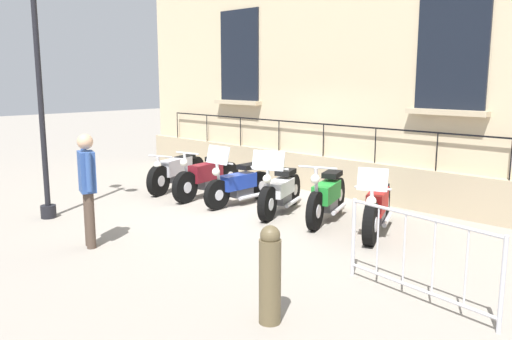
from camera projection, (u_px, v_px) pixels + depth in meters
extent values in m
plane|color=gray|center=(256.00, 209.00, 10.49)|extent=(60.00, 60.00, 0.00)
cube|color=tan|center=(324.00, 174.00, 11.98)|extent=(0.20, 12.79, 0.84)
cube|color=black|center=(452.00, 47.00, 9.61)|extent=(0.06, 1.35, 2.29)
cube|color=tan|center=(446.00, 112.00, 9.76)|extent=(0.24, 1.55, 0.10)
cube|color=black|center=(239.00, 56.00, 13.48)|extent=(0.06, 1.35, 2.29)
cube|color=tan|center=(237.00, 102.00, 13.63)|extent=(0.24, 1.55, 0.10)
cube|color=black|center=(324.00, 124.00, 11.75)|extent=(0.03, 10.74, 0.03)
cylinder|color=black|center=(177.00, 125.00, 15.51)|extent=(0.02, 0.02, 0.73)
cylinder|color=black|center=(207.00, 128.00, 14.58)|extent=(0.02, 0.02, 0.73)
cylinder|color=black|center=(240.00, 132.00, 13.66)|extent=(0.02, 0.02, 0.73)
cylinder|color=black|center=(279.00, 136.00, 12.74)|extent=(0.02, 0.02, 0.73)
cylinder|color=black|center=(323.00, 140.00, 11.81)|extent=(0.02, 0.02, 0.73)
cylinder|color=black|center=(375.00, 146.00, 10.89)|extent=(0.02, 0.02, 0.73)
cylinder|color=black|center=(437.00, 152.00, 9.97)|extent=(0.02, 0.02, 0.73)
cylinder|color=black|center=(511.00, 160.00, 9.04)|extent=(0.02, 0.02, 0.73)
cylinder|color=black|center=(158.00, 181.00, 11.64)|extent=(0.70, 0.36, 0.68)
cylinder|color=silver|center=(158.00, 181.00, 11.64)|extent=(0.28, 0.24, 0.24)
cylinder|color=black|center=(195.00, 170.00, 12.97)|extent=(0.70, 0.36, 0.68)
cylinder|color=silver|center=(195.00, 170.00, 12.97)|extent=(0.28, 0.24, 0.24)
cube|color=#B2B2BC|center=(176.00, 166.00, 12.22)|extent=(1.00, 0.57, 0.36)
cube|color=#4C4C51|center=(179.00, 176.00, 12.35)|extent=(0.62, 0.40, 0.24)
cube|color=black|center=(185.00, 158.00, 12.54)|extent=(0.59, 0.41, 0.10)
cylinder|color=silver|center=(159.00, 169.00, 11.64)|extent=(0.17, 0.11, 0.55)
cylinder|color=silver|center=(160.00, 156.00, 11.63)|extent=(0.23, 0.60, 0.04)
sphere|color=white|center=(157.00, 165.00, 11.56)|extent=(0.16, 0.16, 0.16)
cylinder|color=silver|center=(189.00, 180.00, 12.48)|extent=(0.84, 0.35, 0.08)
cylinder|color=black|center=(185.00, 187.00, 10.98)|extent=(0.68, 0.26, 0.67)
cylinder|color=silver|center=(185.00, 187.00, 10.98)|extent=(0.26, 0.20, 0.23)
cylinder|color=black|center=(228.00, 176.00, 12.20)|extent=(0.68, 0.26, 0.67)
cylinder|color=silver|center=(228.00, 176.00, 12.20)|extent=(0.26, 0.20, 0.23)
cube|color=maroon|center=(206.00, 172.00, 11.51)|extent=(0.93, 0.43, 0.37)
cube|color=#4C4C51|center=(209.00, 183.00, 11.64)|extent=(0.57, 0.31, 0.23)
cube|color=black|center=(216.00, 158.00, 11.76)|extent=(0.54, 0.33, 0.10)
cylinder|color=silver|center=(186.00, 170.00, 10.95)|extent=(0.17, 0.09, 0.72)
cylinder|color=silver|center=(187.00, 153.00, 10.93)|extent=(0.14, 0.59, 0.04)
sphere|color=white|center=(184.00, 162.00, 10.87)|extent=(0.16, 0.16, 0.16)
cylinder|color=silver|center=(219.00, 187.00, 11.72)|extent=(0.81, 0.23, 0.08)
cylinder|color=black|center=(217.00, 195.00, 10.42)|extent=(0.61, 0.13, 0.61)
cylinder|color=silver|center=(217.00, 195.00, 10.42)|extent=(0.22, 0.14, 0.21)
cylinder|color=black|center=(260.00, 185.00, 11.32)|extent=(0.61, 0.13, 0.61)
cylinder|color=silver|center=(260.00, 185.00, 11.32)|extent=(0.22, 0.14, 0.21)
cube|color=#1E389E|center=(238.00, 181.00, 10.80)|extent=(0.84, 0.34, 0.30)
cube|color=#4C4C51|center=(241.00, 191.00, 10.91)|extent=(0.50, 0.27, 0.21)
cube|color=black|center=(249.00, 166.00, 11.00)|extent=(0.47, 0.30, 0.10)
cylinder|color=silver|center=(219.00, 178.00, 10.40)|extent=(0.16, 0.06, 0.65)
cylinder|color=silver|center=(220.00, 162.00, 10.38)|extent=(0.05, 0.71, 0.04)
sphere|color=white|center=(216.00, 172.00, 10.33)|extent=(0.16, 0.16, 0.16)
cylinder|color=silver|center=(252.00, 196.00, 10.93)|extent=(0.75, 0.09, 0.08)
cube|color=silver|center=(218.00, 155.00, 10.31)|extent=(0.13, 0.58, 0.36)
cylinder|color=black|center=(267.00, 204.00, 9.58)|extent=(0.65, 0.37, 0.65)
cylinder|color=silver|center=(267.00, 204.00, 9.58)|extent=(0.27, 0.23, 0.23)
cylinder|color=black|center=(292.00, 189.00, 10.83)|extent=(0.65, 0.37, 0.65)
cylinder|color=silver|center=(292.00, 189.00, 10.83)|extent=(0.27, 0.23, 0.23)
cube|color=silver|center=(280.00, 188.00, 10.13)|extent=(0.88, 0.61, 0.28)
cube|color=#4C4C51|center=(281.00, 197.00, 10.26)|extent=(0.55, 0.43, 0.23)
cube|color=black|center=(286.00, 172.00, 10.39)|extent=(0.53, 0.45, 0.10)
cylinder|color=silver|center=(268.00, 186.00, 9.57)|extent=(0.17, 0.11, 0.66)
cylinder|color=silver|center=(270.00, 168.00, 9.56)|extent=(0.30, 0.70, 0.04)
sphere|color=white|center=(267.00, 179.00, 9.48)|extent=(0.16, 0.16, 0.16)
cylinder|color=silver|center=(293.00, 202.00, 10.35)|extent=(0.71, 0.34, 0.08)
cube|color=silver|center=(268.00, 160.00, 9.48)|extent=(0.33, 0.61, 0.36)
cylinder|color=black|center=(315.00, 211.00, 9.02)|extent=(0.68, 0.34, 0.68)
cylinder|color=silver|center=(315.00, 211.00, 9.02)|extent=(0.27, 0.21, 0.24)
cylinder|color=black|center=(337.00, 195.00, 10.27)|extent=(0.68, 0.34, 0.68)
cylinder|color=silver|center=(337.00, 195.00, 10.27)|extent=(0.27, 0.21, 0.24)
cube|color=#1E842D|center=(326.00, 192.00, 9.56)|extent=(0.91, 0.58, 0.33)
cube|color=#4C4C51|center=(328.00, 204.00, 9.70)|extent=(0.57, 0.41, 0.24)
cube|color=black|center=(332.00, 174.00, 9.83)|extent=(0.54, 0.43, 0.10)
cylinder|color=silver|center=(316.00, 189.00, 9.00)|extent=(0.17, 0.11, 0.75)
cylinder|color=silver|center=(318.00, 167.00, 8.98)|extent=(0.27, 0.66, 0.04)
sphere|color=white|center=(315.00, 179.00, 8.90)|extent=(0.16, 0.16, 0.16)
cylinder|color=silver|center=(339.00, 209.00, 9.79)|extent=(0.75, 0.34, 0.08)
cylinder|color=black|center=(371.00, 224.00, 8.21)|extent=(0.69, 0.41, 0.68)
cylinder|color=silver|center=(371.00, 224.00, 8.21)|extent=(0.29, 0.26, 0.24)
cylinder|color=black|center=(383.00, 204.00, 9.54)|extent=(0.69, 0.41, 0.68)
cylinder|color=silver|center=(383.00, 204.00, 9.54)|extent=(0.29, 0.26, 0.24)
cube|color=red|center=(377.00, 201.00, 8.79)|extent=(0.92, 0.59, 0.36)
cube|color=#4C4C51|center=(378.00, 214.00, 8.93)|extent=(0.57, 0.40, 0.24)
cube|color=black|center=(381.00, 189.00, 9.10)|extent=(0.55, 0.41, 0.10)
cylinder|color=silver|center=(372.00, 206.00, 8.20)|extent=(0.17, 0.12, 0.56)
cylinder|color=silver|center=(373.00, 188.00, 8.20)|extent=(0.26, 0.54, 0.04)
sphere|color=white|center=(371.00, 201.00, 8.12)|extent=(0.16, 0.16, 0.16)
cylinder|color=silver|center=(387.00, 219.00, 9.05)|extent=(0.77, 0.39, 0.08)
cube|color=silver|center=(373.00, 179.00, 8.12)|extent=(0.30, 0.48, 0.36)
cylinder|color=black|center=(48.00, 211.00, 9.85)|extent=(0.28, 0.28, 0.24)
cylinder|color=black|center=(40.00, 94.00, 9.47)|extent=(0.10, 0.10, 4.61)
cylinder|color=#B7B7BF|center=(353.00, 237.00, 6.92)|extent=(0.05, 0.05, 1.05)
cylinder|color=#B7B7BF|center=(502.00, 285.00, 5.33)|extent=(0.05, 0.05, 1.05)
cylinder|color=#B7B7BF|center=(421.00, 217.00, 6.04)|extent=(0.34, 2.01, 0.04)
cylinder|color=#B7B7BF|center=(417.00, 288.00, 6.19)|extent=(0.34, 2.01, 0.04)
cylinder|color=#B7B7BF|center=(378.00, 239.00, 6.59)|extent=(0.02, 0.02, 0.87)
cylinder|color=#B7B7BF|center=(404.00, 247.00, 6.27)|extent=(0.02, 0.02, 0.87)
cylinder|color=#B7B7BF|center=(434.00, 257.00, 5.95)|extent=(0.02, 0.02, 0.87)
cylinder|color=#B7B7BF|center=(466.00, 267.00, 5.63)|extent=(0.02, 0.02, 0.87)
cylinder|color=brown|center=(270.00, 282.00, 5.57)|extent=(0.24, 0.24, 0.93)
sphere|color=brown|center=(270.00, 235.00, 5.49)|extent=(0.21, 0.21, 0.21)
cylinder|color=#47382D|center=(89.00, 218.00, 8.18)|extent=(0.14, 0.14, 0.88)
cylinder|color=#47382D|center=(90.00, 221.00, 8.04)|extent=(0.14, 0.14, 0.88)
cube|color=#2D4C8C|center=(87.00, 172.00, 7.98)|extent=(0.33, 0.41, 0.62)
sphere|color=tan|center=(85.00, 142.00, 7.90)|extent=(0.24, 0.24, 0.24)
cylinder|color=#2D4C8C|center=(85.00, 167.00, 8.17)|extent=(0.09, 0.09, 0.59)
cylinder|color=#2D4C8C|center=(89.00, 172.00, 7.78)|extent=(0.09, 0.09, 0.59)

